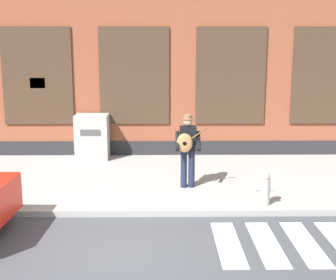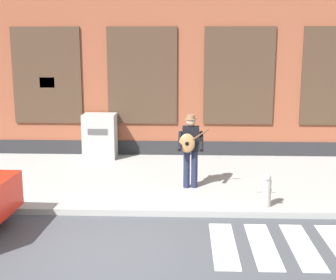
# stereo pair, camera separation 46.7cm
# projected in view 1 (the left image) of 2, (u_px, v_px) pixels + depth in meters

# --- Properties ---
(ground_plane) EXTENTS (160.00, 160.00, 0.00)m
(ground_plane) POSITION_uv_depth(u_px,v_px,m) (114.00, 253.00, 7.79)
(ground_plane) COLOR #424449
(sidewalk) EXTENTS (28.00, 4.82, 0.13)m
(sidewalk) POSITION_uv_depth(u_px,v_px,m) (130.00, 180.00, 11.73)
(sidewalk) COLOR #9E9E99
(sidewalk) RESTS_ON ground
(building_backdrop) EXTENTS (28.00, 4.06, 6.41)m
(building_backdrop) POSITION_uv_depth(u_px,v_px,m) (137.00, 50.00, 15.40)
(building_backdrop) COLOR brown
(building_backdrop) RESTS_ON ground
(busker) EXTENTS (0.70, 0.52, 1.71)m
(busker) POSITION_uv_depth(u_px,v_px,m) (187.00, 147.00, 10.70)
(busker) COLOR #1E233D
(busker) RESTS_ON sidewalk
(utility_box) EXTENTS (0.93, 0.71, 1.29)m
(utility_box) POSITION_uv_depth(u_px,v_px,m) (92.00, 137.00, 13.49)
(utility_box) COLOR #ADADA8
(utility_box) RESTS_ON sidewalk
(fire_hydrant) EXTENTS (0.38, 0.20, 0.70)m
(fire_hydrant) POSITION_uv_depth(u_px,v_px,m) (265.00, 189.00, 9.66)
(fire_hydrant) COLOR #B2ADA8
(fire_hydrant) RESTS_ON sidewalk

